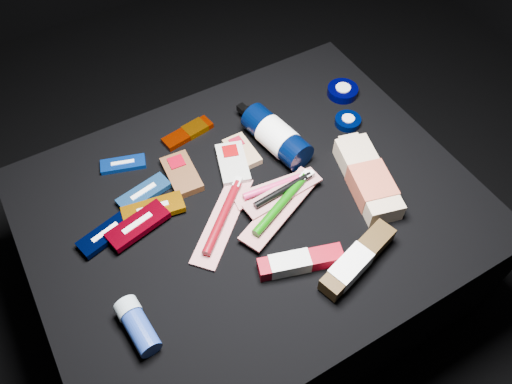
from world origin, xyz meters
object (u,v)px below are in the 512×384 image
lotion_bottle (276,136)px  bodywash_bottle (368,179)px  deodorant_stick (137,325)px  toothpaste_carton_red (297,263)px

lotion_bottle → bodywash_bottle: 0.24m
lotion_bottle → deodorant_stick: size_ratio=2.08×
lotion_bottle → bodywash_bottle: size_ratio=0.97×
bodywash_bottle → deodorant_stick: (-0.59, -0.06, -0.00)m
lotion_bottle → toothpaste_carton_red: lotion_bottle is taller
toothpaste_carton_red → deodorant_stick: bearing=-168.8°
deodorant_stick → toothpaste_carton_red: bearing=-10.8°
deodorant_stick → toothpaste_carton_red: deodorant_stick is taller
bodywash_bottle → toothpaste_carton_red: size_ratio=1.37×
lotion_bottle → toothpaste_carton_red: (-0.14, -0.30, -0.02)m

